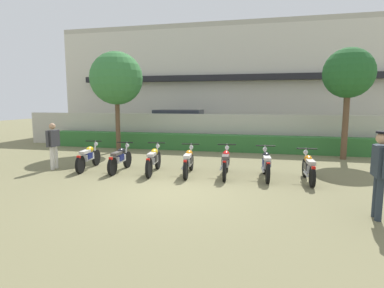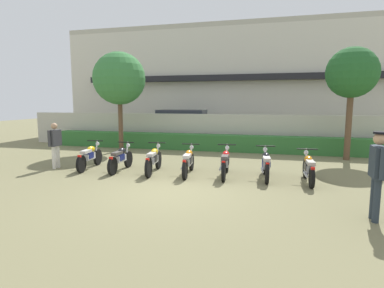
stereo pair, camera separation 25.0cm
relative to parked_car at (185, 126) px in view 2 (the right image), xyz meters
name	(u,v)px [view 2 (the right image)]	position (x,y,z in m)	size (l,w,h in m)	color
ground	(170,191)	(2.44, -9.93, -0.94)	(60.00, 60.00, 0.00)	olive
building	(237,84)	(2.44, 5.04, 2.67)	(22.56, 6.50, 7.22)	beige
compound_wall	(220,132)	(2.44, -2.05, -0.07)	(21.44, 0.30, 1.73)	#BCB7A8
hedge_row	(218,143)	(2.44, -2.75, -0.55)	(17.15, 0.70, 0.78)	#337033
parked_car	(185,126)	(0.00, 0.00, 0.00)	(4.56, 2.20, 1.89)	#9EA3A8
tree_near_inspector	(119,79)	(-2.06, -3.93, 2.48)	(2.45, 2.45, 4.66)	brown
tree_far_side	(352,74)	(7.94, -3.81, 2.51)	(1.99, 1.99, 4.48)	brown
motorcycle_in_row_0	(90,156)	(-1.20, -7.96, -0.49)	(0.60, 1.92, 0.95)	black
motorcycle_in_row_1	(121,158)	(0.02, -8.02, -0.49)	(0.60, 1.85, 0.95)	black
motorcycle_in_row_2	(154,160)	(1.22, -8.02, -0.48)	(0.60, 1.95, 0.97)	black
motorcycle_in_row_3	(188,161)	(2.40, -7.97, -0.49)	(0.60, 1.91, 0.96)	black
motorcycle_in_row_4	(225,162)	(3.60, -7.92, -0.48)	(0.60, 1.94, 0.97)	black
motorcycle_in_row_5	(266,164)	(4.84, -7.91, -0.48)	(0.60, 1.85, 0.97)	black
motorcycle_in_row_6	(309,168)	(6.06, -8.07, -0.50)	(0.60, 1.79, 0.95)	black
inspector_person	(55,142)	(-2.41, -8.19, 0.01)	(0.22, 0.66, 1.61)	silver
officer_0	(378,168)	(7.02, -10.86, 0.13)	(0.25, 0.70, 1.78)	#28333D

